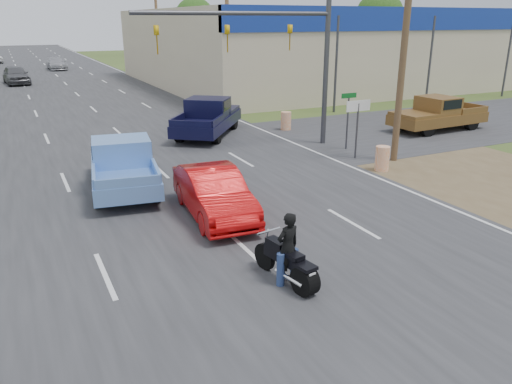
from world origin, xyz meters
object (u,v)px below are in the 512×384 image
red_convertible (214,194)px  navy_pickup (208,116)px  distant_car_silver (57,64)px  distant_car_grey (16,75)px  rider (288,251)px  brown_pickup (437,114)px  blue_pickup (123,163)px  motorcycle (289,265)px

red_convertible → navy_pickup: 11.61m
red_convertible → distant_car_silver: 52.57m
navy_pickup → distant_car_grey: bearing=143.8°
rider → brown_pickup: 19.06m
distant_car_silver → navy_pickup: bearing=-86.3°
red_convertible → rider: rider is taller
rider → blue_pickup: bearing=-87.8°
blue_pickup → distant_car_silver: (2.51, 48.58, -0.20)m
rider → distant_car_grey: bearing=-94.4°
rider → distant_car_grey: size_ratio=0.33×
distant_car_grey → distant_car_silver: (4.88, 13.47, -0.13)m
blue_pickup → brown_pickup: (17.42, 2.42, 0.01)m
distant_car_grey → distant_car_silver: 14.33m
red_convertible → brown_pickup: brown_pickup is taller
navy_pickup → brown_pickup: bearing=16.1°
blue_pickup → navy_pickup: bearing=57.9°
blue_pickup → distant_car_silver: size_ratio=1.16×
red_convertible → motorcycle: bearing=-85.7°
red_convertible → brown_pickup: (15.53, 6.40, 0.19)m
navy_pickup → distant_car_silver: size_ratio=1.20×
blue_pickup → brown_pickup: brown_pickup is taller
rider → distant_car_silver: rider is taller
red_convertible → blue_pickup: blue_pickup is taller
motorcycle → distant_car_grey: distant_car_grey is taller
red_convertible → distant_car_silver: bearing=94.0°
brown_pickup → distant_car_silver: size_ratio=1.13×
red_convertible → blue_pickup: size_ratio=0.78×
blue_pickup → distant_car_grey: size_ratio=1.16×
blue_pickup → distant_car_grey: (-2.37, 35.11, -0.08)m
red_convertible → distant_car_silver: red_convertible is taller
rider → distant_car_silver: (0.66, 57.16, -0.10)m
rider → motorcycle: bearing=90.0°
red_convertible → motorcycle: (-0.03, -4.65, -0.26)m
motorcycle → distant_car_grey: (-4.22, 43.74, 0.36)m
motorcycle → blue_pickup: bearing=92.2°
distant_car_grey → rider: bearing=-90.4°
blue_pickup → distant_car_silver: 48.64m
motorcycle → distant_car_grey: bearing=85.6°
distant_car_grey → brown_pickup: bearing=-64.7°
red_convertible → blue_pickup: (-1.89, 3.98, 0.18)m
motorcycle → navy_pickup: bearing=65.4°
red_convertible → distant_car_silver: size_ratio=0.91×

